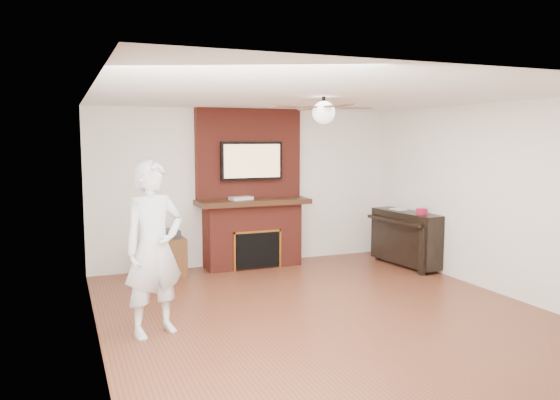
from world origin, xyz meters
name	(u,v)px	position (x,y,z in m)	size (l,w,h in m)	color
room_shell	(323,206)	(0.00, 0.00, 1.25)	(5.36, 5.86, 2.86)	#5C2D1B
fireplace	(251,204)	(0.00, 2.55, 1.00)	(1.78, 0.64, 2.50)	maroon
tv	(252,161)	(0.00, 2.50, 1.68)	(1.00, 0.08, 0.60)	black
ceiling_fan	(324,112)	(0.00, 0.00, 2.33)	(1.21, 1.21, 0.31)	black
person	(154,248)	(-1.93, -0.01, 0.91)	(0.67, 0.44, 1.82)	silver
side_table	(164,254)	(-1.40, 2.48, 0.31)	(0.59, 0.59, 0.67)	#573218
piano	(407,237)	(2.29, 1.58, 0.47)	(0.63, 1.37, 0.97)	black
cable_box	(241,198)	(-0.20, 2.45, 1.10)	(0.35, 0.20, 0.05)	silver
candle_orange	(244,266)	(-0.19, 2.33, 0.06)	(0.07, 0.07, 0.12)	#F54F1C
candle_green	(255,265)	(-0.01, 2.35, 0.05)	(0.07, 0.07, 0.10)	#30752F
candle_cream	(257,265)	(0.01, 2.32, 0.05)	(0.08, 0.08, 0.11)	beige
candle_blue	(271,264)	(0.26, 2.32, 0.04)	(0.06, 0.06, 0.09)	teal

